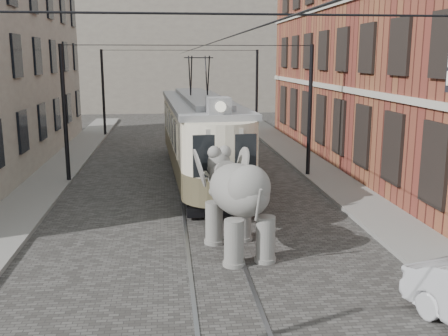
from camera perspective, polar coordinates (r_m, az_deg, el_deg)
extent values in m
plane|color=#464441|center=(17.64, -2.05, -5.80)|extent=(120.00, 120.00, 0.00)
cube|color=slate|center=(19.00, 16.37, -4.74)|extent=(2.00, 60.00, 0.15)
cube|color=slate|center=(18.35, -22.84, -5.81)|extent=(2.00, 60.00, 0.15)
cube|color=maroon|center=(28.51, 19.57, 12.57)|extent=(8.00, 26.00, 12.00)
cube|color=gray|center=(56.79, -5.21, 13.60)|extent=(28.00, 10.00, 14.00)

